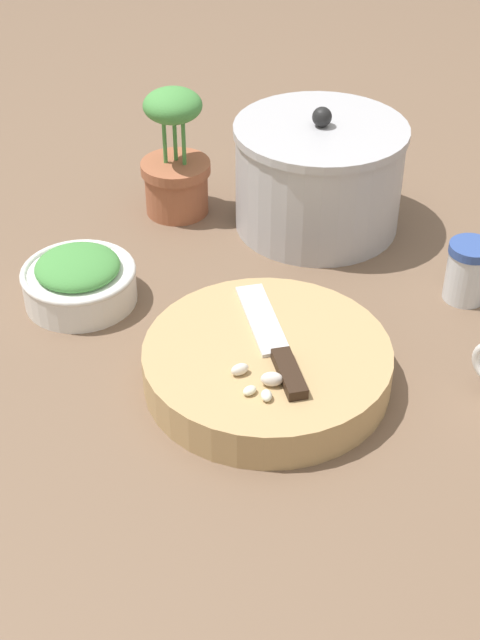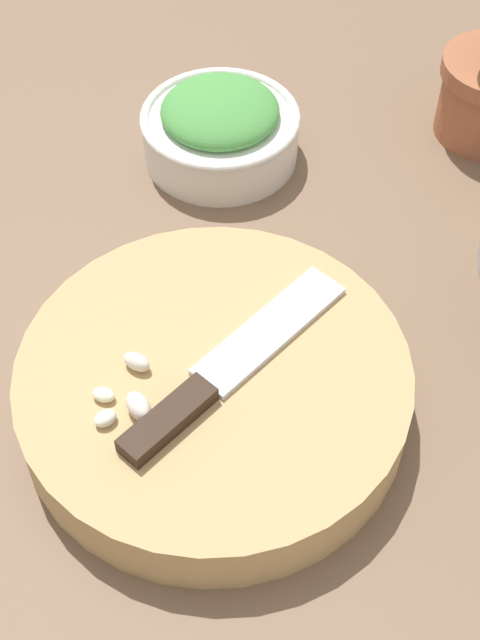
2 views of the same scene
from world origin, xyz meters
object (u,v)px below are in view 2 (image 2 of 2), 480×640
at_px(chef_knife, 224,373).
at_px(garlic_cloves, 129,395).
at_px(cutting_board, 214,388).
at_px(herb_bowl, 220,128).

bearing_deg(chef_knife, garlic_cloves, -119.90).
xyz_separation_m(cutting_board, garlic_cloves, (-0.01, -0.06, 0.03)).
distance_m(chef_knife, herb_bowl, 0.30).
height_order(cutting_board, garlic_cloves, garlic_cloves).
bearing_deg(cutting_board, chef_knife, 17.50).
xyz_separation_m(chef_knife, herb_bowl, (-0.26, 0.15, -0.02)).
distance_m(cutting_board, herb_bowl, 0.29).
bearing_deg(chef_knife, herb_bowl, 134.33).
bearing_deg(herb_bowl, chef_knife, -29.98).
bearing_deg(garlic_cloves, chef_knife, 75.78).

